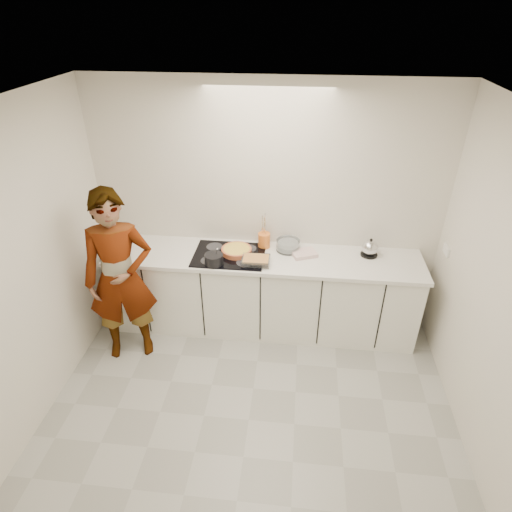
# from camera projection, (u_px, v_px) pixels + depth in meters

# --- Properties ---
(floor) EXTENTS (3.60, 3.20, 0.00)m
(floor) POSITION_uv_depth(u_px,v_px,m) (249.00, 420.00, 3.75)
(floor) COLOR #ABABA3
(floor) RESTS_ON ground
(ceiling) EXTENTS (3.60, 3.20, 0.00)m
(ceiling) POSITION_uv_depth(u_px,v_px,m) (245.00, 117.00, 2.40)
(ceiling) COLOR white
(ceiling) RESTS_ON wall_back
(wall_back) EXTENTS (3.60, 0.00, 2.60)m
(wall_back) POSITION_uv_depth(u_px,v_px,m) (267.00, 208.00, 4.44)
(wall_back) COLOR silver
(wall_back) RESTS_ON ground
(wall_left) EXTENTS (0.00, 3.20, 2.60)m
(wall_left) POSITION_uv_depth(u_px,v_px,m) (12.00, 286.00, 3.25)
(wall_left) COLOR silver
(wall_left) RESTS_ON ground
(wall_right) EXTENTS (0.02, 3.20, 2.60)m
(wall_right) POSITION_uv_depth(u_px,v_px,m) (507.00, 318.00, 2.93)
(wall_right) COLOR silver
(wall_right) RESTS_ON ground
(base_cabinets) EXTENTS (3.20, 0.58, 0.87)m
(base_cabinets) POSITION_uv_depth(u_px,v_px,m) (263.00, 294.00, 4.62)
(base_cabinets) COLOR white
(base_cabinets) RESTS_ON floor
(countertop) EXTENTS (3.24, 0.64, 0.04)m
(countertop) POSITION_uv_depth(u_px,v_px,m) (263.00, 258.00, 4.38)
(countertop) COLOR white
(countertop) RESTS_ON base_cabinets
(hob) EXTENTS (0.72, 0.54, 0.01)m
(hob) POSITION_uv_depth(u_px,v_px,m) (229.00, 255.00, 4.38)
(hob) COLOR black
(hob) RESTS_ON countertop
(tart_dish) EXTENTS (0.36, 0.36, 0.05)m
(tart_dish) POSITION_uv_depth(u_px,v_px,m) (237.00, 250.00, 4.39)
(tart_dish) COLOR #C25D36
(tart_dish) RESTS_ON hob
(saucepan) EXTENTS (0.24, 0.24, 0.17)m
(saucepan) POSITION_uv_depth(u_px,v_px,m) (214.00, 259.00, 4.20)
(saucepan) COLOR black
(saucepan) RESTS_ON hob
(baking_dish) EXTENTS (0.28, 0.21, 0.05)m
(baking_dish) POSITION_uv_depth(u_px,v_px,m) (256.00, 260.00, 4.22)
(baking_dish) COLOR silver
(baking_dish) RESTS_ON hob
(mixing_bowl) EXTENTS (0.30, 0.30, 0.11)m
(mixing_bowl) POSITION_uv_depth(u_px,v_px,m) (288.00, 246.00, 4.45)
(mixing_bowl) COLOR silver
(mixing_bowl) RESTS_ON countertop
(tea_towel) EXTENTS (0.29, 0.26, 0.04)m
(tea_towel) POSITION_uv_depth(u_px,v_px,m) (304.00, 253.00, 4.38)
(tea_towel) COLOR white
(tea_towel) RESTS_ON countertop
(kettle) EXTENTS (0.21, 0.21, 0.20)m
(kettle) POSITION_uv_depth(u_px,v_px,m) (370.00, 248.00, 4.34)
(kettle) COLOR black
(kettle) RESTS_ON countertop
(utensil_crock) EXTENTS (0.14, 0.14, 0.16)m
(utensil_crock) POSITION_uv_depth(u_px,v_px,m) (264.00, 240.00, 4.50)
(utensil_crock) COLOR orange
(utensil_crock) RESTS_ON countertop
(cook) EXTENTS (0.75, 0.61, 1.79)m
(cook) POSITION_uv_depth(u_px,v_px,m) (120.00, 278.00, 4.05)
(cook) COLOR white
(cook) RESTS_ON floor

